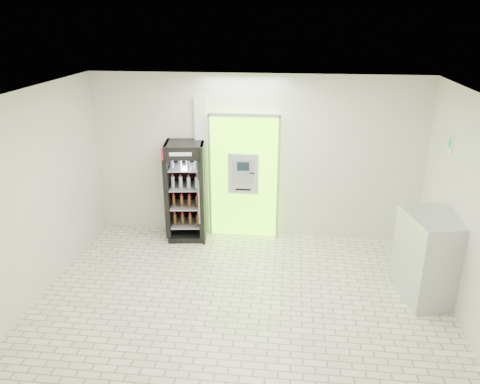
# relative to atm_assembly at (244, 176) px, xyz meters

# --- Properties ---
(ground) EXTENTS (6.00, 6.00, 0.00)m
(ground) POSITION_rel_atm_assembly_xyz_m (0.20, -2.41, -1.17)
(ground) COLOR beige
(ground) RESTS_ON ground
(room_shell) EXTENTS (6.00, 6.00, 6.00)m
(room_shell) POSITION_rel_atm_assembly_xyz_m (0.20, -2.41, 0.67)
(room_shell) COLOR beige
(room_shell) RESTS_ON ground
(atm_assembly) EXTENTS (1.30, 0.24, 2.33)m
(atm_assembly) POSITION_rel_atm_assembly_xyz_m (0.00, 0.00, 0.00)
(atm_assembly) COLOR #77F60A
(atm_assembly) RESTS_ON ground
(pillar) EXTENTS (0.22, 0.11, 2.60)m
(pillar) POSITION_rel_atm_assembly_xyz_m (-0.78, 0.04, 0.13)
(pillar) COLOR silver
(pillar) RESTS_ON ground
(beverage_cooler) EXTENTS (0.76, 0.71, 1.82)m
(beverage_cooler) POSITION_rel_atm_assembly_xyz_m (-1.03, -0.22, -0.30)
(beverage_cooler) COLOR black
(beverage_cooler) RESTS_ON ground
(steel_cabinet) EXTENTS (0.84, 1.08, 1.29)m
(steel_cabinet) POSITION_rel_atm_assembly_xyz_m (2.87, -1.81, -0.52)
(steel_cabinet) COLOR #B2B5BA
(steel_cabinet) RESTS_ON ground
(exit_sign) EXTENTS (0.02, 0.22, 0.26)m
(exit_sign) POSITION_rel_atm_assembly_xyz_m (3.19, -1.01, 0.95)
(exit_sign) COLOR white
(exit_sign) RESTS_ON room_shell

